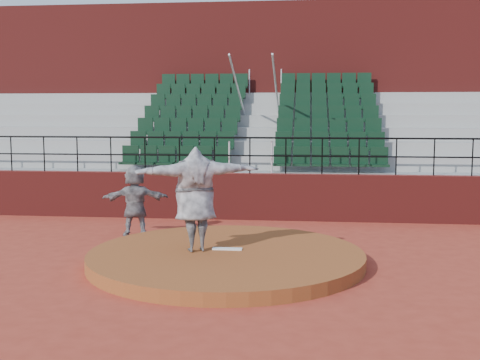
# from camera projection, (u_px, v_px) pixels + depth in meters

# --- Properties ---
(ground) EXTENTS (90.00, 90.00, 0.00)m
(ground) POSITION_uv_depth(u_px,v_px,m) (226.00, 263.00, 12.03)
(ground) COLOR #9C3323
(ground) RESTS_ON ground
(pitchers_mound) EXTENTS (5.50, 5.50, 0.25)m
(pitchers_mound) POSITION_uv_depth(u_px,v_px,m) (226.00, 257.00, 12.01)
(pitchers_mound) COLOR brown
(pitchers_mound) RESTS_ON ground
(pitching_rubber) EXTENTS (0.60, 0.15, 0.03)m
(pitching_rubber) POSITION_uv_depth(u_px,v_px,m) (227.00, 249.00, 12.15)
(pitching_rubber) COLOR white
(pitching_rubber) RESTS_ON pitchers_mound
(boundary_wall) EXTENTS (24.00, 0.30, 1.30)m
(boundary_wall) POSITION_uv_depth(u_px,v_px,m) (250.00, 196.00, 16.89)
(boundary_wall) COLOR maroon
(boundary_wall) RESTS_ON ground
(wall_railing) EXTENTS (24.04, 0.05, 1.03)m
(wall_railing) POSITION_uv_depth(u_px,v_px,m) (250.00, 147.00, 16.73)
(wall_railing) COLOR black
(wall_railing) RESTS_ON boundary_wall
(seating_deck) EXTENTS (24.00, 5.97, 4.63)m
(seating_deck) POSITION_uv_depth(u_px,v_px,m) (260.00, 158.00, 20.40)
(seating_deck) COLOR gray
(seating_deck) RESTS_ON ground
(press_box_facade) EXTENTS (24.00, 3.00, 7.10)m
(press_box_facade) POSITION_uv_depth(u_px,v_px,m) (268.00, 98.00, 24.07)
(press_box_facade) COLOR maroon
(press_box_facade) RESTS_ON ground
(pitcher) EXTENTS (2.64, 1.64, 2.09)m
(pitcher) POSITION_uv_depth(u_px,v_px,m) (195.00, 199.00, 11.94)
(pitcher) COLOR black
(pitcher) RESTS_ON pitchers_mound
(fielder) EXTENTS (1.69, 0.86, 1.74)m
(fielder) POSITION_uv_depth(u_px,v_px,m) (135.00, 201.00, 14.63)
(fielder) COLOR black
(fielder) RESTS_ON ground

